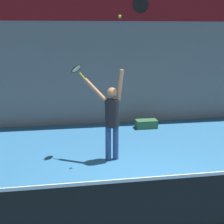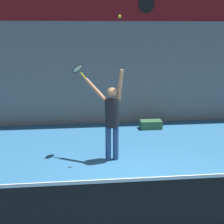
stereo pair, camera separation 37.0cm
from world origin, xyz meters
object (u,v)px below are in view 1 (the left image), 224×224
(scoreboard_clock, at_px, (140,5))
(equipment_bag, at_px, (146,124))
(tennis_racket, at_px, (77,69))
(tennis_ball, at_px, (120,16))
(tennis_player, at_px, (112,116))

(scoreboard_clock, height_order, equipment_bag, scoreboard_clock)
(tennis_racket, distance_m, equipment_bag, 3.38)
(tennis_ball, bearing_deg, equipment_bag, 60.76)
(tennis_player, distance_m, tennis_ball, 2.14)
(tennis_player, relative_size, equipment_bag, 3.24)
(tennis_ball, xyz_separation_m, equipment_bag, (1.28, 2.29, -3.06))
(tennis_racket, xyz_separation_m, equipment_bag, (2.16, 1.74, -1.92))
(tennis_racket, bearing_deg, tennis_player, -33.77)
(tennis_player, relative_size, tennis_ball, 32.02)
(tennis_player, bearing_deg, tennis_ball, -22.51)
(tennis_player, height_order, equipment_bag, tennis_player)
(tennis_ball, distance_m, equipment_bag, 4.03)
(scoreboard_clock, distance_m, tennis_ball, 3.22)
(tennis_racket, bearing_deg, scoreboard_clock, 49.42)
(tennis_ball, relative_size, equipment_bag, 0.10)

